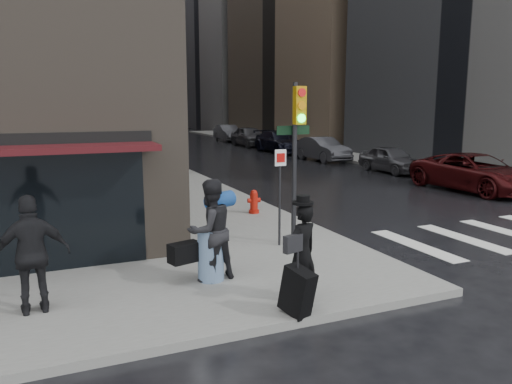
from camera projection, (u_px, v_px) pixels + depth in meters
ground at (313, 277)px, 10.18m from camera, size 140.00×140.00×0.00m
sidewalk_left at (120, 154)px, 34.60m from camera, size 4.00×50.00×0.15m
sidewalk_right at (293, 147)px, 39.84m from camera, size 3.00×50.00×0.15m
bldg_right_far at (272, 39)px, 70.58m from camera, size 22.00×20.00×25.00m
bldg_distant at (107, 25)px, 80.31m from camera, size 40.00×12.00×32.00m
man_overcoat at (301, 258)px, 8.34m from camera, size 0.95×1.16×1.86m
man_jeans at (210, 230)px, 9.40m from camera, size 1.43×0.98×1.95m
man_greycoat at (33, 255)px, 7.92m from camera, size 1.16×0.54×1.93m
traffic_light at (295, 142)px, 11.56m from camera, size 0.95×0.44×3.82m
fire_hydrant at (254, 203)px, 15.36m from camera, size 0.41×0.32×0.73m
parked_car_0 at (476, 172)px, 20.07m from camera, size 2.74×5.53×1.51m
parked_car_1 at (391, 159)px, 25.62m from camera, size 1.64×4.02×1.36m
parked_car_2 at (322, 149)px, 30.75m from camera, size 1.73×4.48×1.46m
parked_car_3 at (280, 142)px, 36.08m from camera, size 2.25×5.36×1.55m
parked_car_4 at (249, 136)px, 41.47m from camera, size 1.96×4.83×1.64m
parked_car_5 at (228, 133)px, 46.94m from camera, size 1.82×4.70×1.52m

